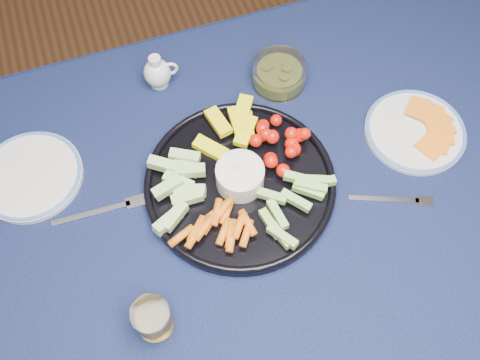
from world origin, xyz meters
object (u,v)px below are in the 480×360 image
object	(u,v)px
juice_tumbler	(153,319)
creamer_pitcher	(158,73)
pickle_bowl	(279,75)
dining_table	(211,262)
side_plate_extra	(30,176)
crudite_platter	(239,182)
cheese_plate	(416,130)

from	to	relation	value
juice_tumbler	creamer_pitcher	bearing A→B (deg)	74.15
creamer_pitcher	pickle_bowl	xyz separation A→B (m)	(0.25, -0.08, -0.01)
dining_table	side_plate_extra	size ratio (longest dim) A/B	8.14
dining_table	crudite_platter	bearing A→B (deg)	46.62
crudite_platter	creamer_pitcher	size ratio (longest dim) A/B	4.56
dining_table	crudite_platter	size ratio (longest dim) A/B	4.47
crudite_platter	side_plate_extra	size ratio (longest dim) A/B	1.82
pickle_bowl	cheese_plate	bearing A→B (deg)	-44.85
crudite_platter	juice_tumbler	distance (m)	0.30
juice_tumbler	crudite_platter	bearing A→B (deg)	42.83
dining_table	juice_tumbler	bearing A→B (deg)	-140.27
crudite_platter	juice_tumbler	size ratio (longest dim) A/B	4.83
creamer_pitcher	side_plate_extra	xyz separation A→B (m)	(-0.30, -0.15, -0.03)
crudite_platter	cheese_plate	distance (m)	0.39
creamer_pitcher	pickle_bowl	distance (m)	0.26
cheese_plate	side_plate_extra	bearing A→B (deg)	168.56
creamer_pitcher	cheese_plate	xyz separation A→B (m)	(0.47, -0.30, -0.02)
crudite_platter	cheese_plate	world-z (taller)	crudite_platter
juice_tumbler	pickle_bowl	bearing A→B (deg)	47.33
crudite_platter	pickle_bowl	bearing A→B (deg)	52.32
juice_tumbler	cheese_plate	bearing A→B (deg)	18.66
creamer_pitcher	pickle_bowl	size ratio (longest dim) A/B	0.71
cheese_plate	juice_tumbler	world-z (taller)	juice_tumbler
dining_table	cheese_plate	distance (m)	0.50
crudite_platter	juice_tumbler	world-z (taller)	crudite_platter
crudite_platter	pickle_bowl	xyz separation A→B (m)	(0.17, 0.22, 0.00)
dining_table	pickle_bowl	xyz separation A→B (m)	(0.26, 0.32, 0.11)
side_plate_extra	juice_tumbler	bearing A→B (deg)	-66.30
crudite_platter	side_plate_extra	world-z (taller)	crudite_platter
creamer_pitcher	side_plate_extra	world-z (taller)	creamer_pitcher
dining_table	creamer_pitcher	bearing A→B (deg)	87.85
creamer_pitcher	juice_tumbler	distance (m)	0.53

